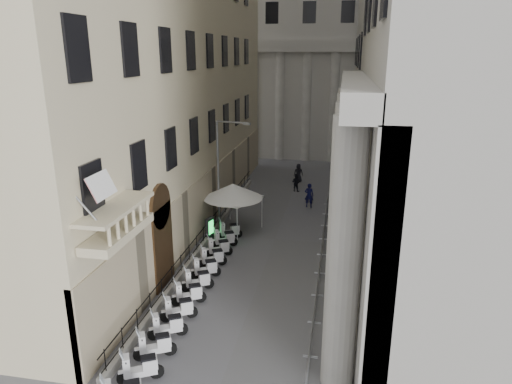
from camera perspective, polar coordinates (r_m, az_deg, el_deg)
far_building at (r=56.90m, az=7.04°, el=20.00°), size 22.00×10.00×30.00m
iron_fence at (r=30.33m, az=-6.04°, el=-6.16°), size 0.30×28.00×1.40m
blue_awning at (r=36.65m, az=10.38°, el=-2.21°), size 1.60×3.00×3.00m
flag at (r=19.76m, az=-16.55°, el=-20.75°), size 1.00×1.40×8.20m
scooter_1 at (r=19.14m, az=-14.09°, el=-21.92°), size 1.50×1.15×1.50m
scooter_2 at (r=20.15m, az=-12.36°, el=-19.55°), size 1.50×1.15×1.50m
scooter_3 at (r=21.20m, az=-10.85°, el=-17.40°), size 1.50×1.15×1.50m
scooter_4 at (r=22.29m, az=-9.51°, el=-15.44°), size 1.50×1.15×1.50m
scooter_5 at (r=23.42m, az=-8.32°, el=-13.67°), size 1.50×1.15×1.50m
scooter_6 at (r=24.57m, az=-7.25°, el=-12.05°), size 1.50×1.15×1.50m
scooter_7 at (r=25.75m, az=-6.30°, el=-10.58°), size 1.50×1.15×1.50m
scooter_8 at (r=26.95m, az=-5.43°, el=-9.23°), size 1.50×1.15×1.50m
scooter_9 at (r=28.17m, az=-4.65°, el=-8.00°), size 1.50×1.15×1.50m
scooter_10 at (r=29.41m, az=-3.93°, el=-6.87°), size 1.50×1.15×1.50m
scooter_11 at (r=30.66m, az=-3.28°, el=-5.83°), size 1.50×1.15×1.50m
barrier_0 at (r=18.88m, az=6.50°, el=-22.08°), size 0.60×2.40×1.10m
barrier_1 at (r=20.88m, az=7.05°, el=-17.79°), size 0.60×2.40×1.10m
barrier_2 at (r=22.98m, az=7.48°, el=-14.27°), size 0.60×2.40×1.10m
barrier_3 at (r=25.16m, az=7.82°, el=-11.34°), size 0.60×2.40×1.10m
barrier_4 at (r=27.39m, az=8.11°, el=-8.89°), size 0.60×2.40×1.10m
barrier_5 at (r=29.66m, az=8.35°, el=-6.80°), size 0.60×2.40×1.10m
barrier_6 at (r=31.97m, az=8.55°, el=-5.02°), size 0.60×2.40×1.10m
barrier_7 at (r=34.30m, az=8.72°, el=-3.48°), size 0.60×2.40×1.10m
barrier_8 at (r=36.65m, az=8.88°, el=-2.13°), size 0.60×2.40×1.10m
security_tent at (r=32.08m, az=-3.41°, el=0.49°), size 4.10×4.10×3.33m
street_lamp at (r=31.13m, az=-4.32°, el=3.23°), size 2.45×0.67×7.60m
info_kiosk at (r=30.10m, az=-5.82°, el=-4.68°), size 0.40×0.79×1.60m
pedestrian_a at (r=36.65m, az=6.65°, el=-0.42°), size 0.76×0.53×1.97m
pedestrian_b at (r=40.84m, az=5.02°, el=1.19°), size 0.95×0.85×1.62m
pedestrian_c at (r=43.81m, az=5.33°, el=2.38°), size 0.91×0.63×1.78m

